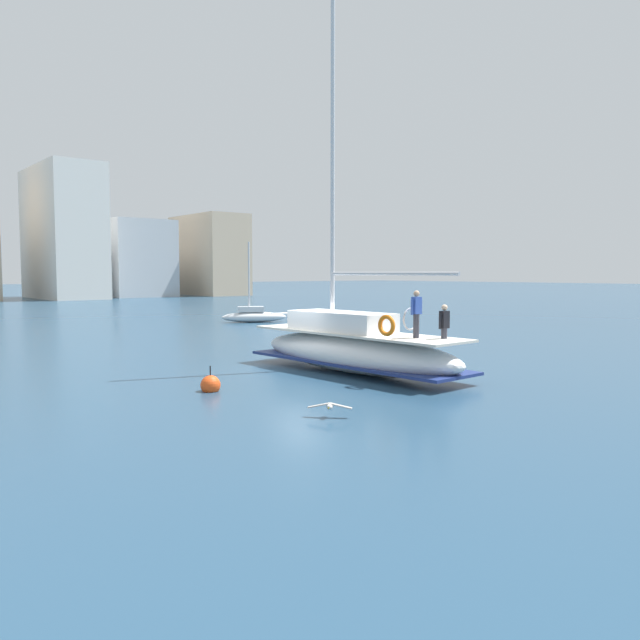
{
  "coord_description": "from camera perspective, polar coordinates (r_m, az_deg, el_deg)",
  "views": [
    {
      "loc": [
        -14.52,
        -18.76,
        3.63
      ],
      "look_at": [
        0.81,
        0.04,
        1.8
      ],
      "focal_mm": 35.19,
      "sensor_mm": 36.0,
      "label": 1
    }
  ],
  "objects": [
    {
      "name": "moored_catamaran",
      "position": [
        46.27,
        -6.05,
        0.41
      ],
      "size": [
        4.73,
        3.15,
        5.89
      ],
      "color": "silver",
      "rests_on": "ground"
    },
    {
      "name": "ground_plane",
      "position": [
        24.0,
        -1.44,
        -4.39
      ],
      "size": [
        400.0,
        400.0,
        0.0
      ],
      "primitive_type": "plane",
      "color": "navy"
    },
    {
      "name": "main_sailboat",
      "position": [
        22.96,
        3.03,
        -2.48
      ],
      "size": [
        2.79,
        9.69,
        13.89
      ],
      "color": "white",
      "rests_on": "ground"
    },
    {
      "name": "seagull",
      "position": [
        15.85,
        0.9,
        -7.85
      ],
      "size": [
        0.88,
        0.91,
        0.17
      ],
      "color": "silver",
      "rests_on": "ground"
    },
    {
      "name": "mooring_buoy",
      "position": [
        19.62,
        -9.93,
        -5.86
      ],
      "size": [
        0.62,
        0.62,
        0.91
      ],
      "color": "#EA4C19",
      "rests_on": "ground"
    }
  ]
}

